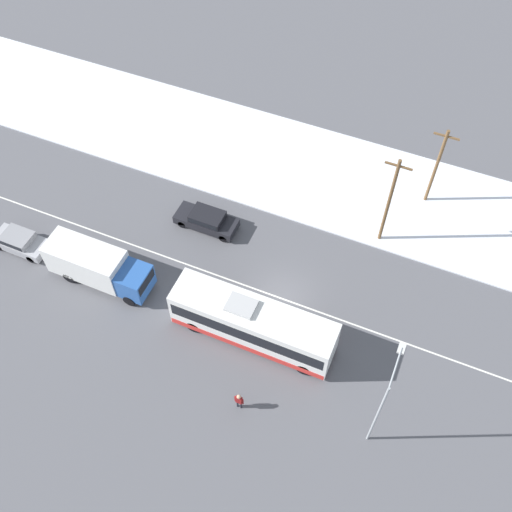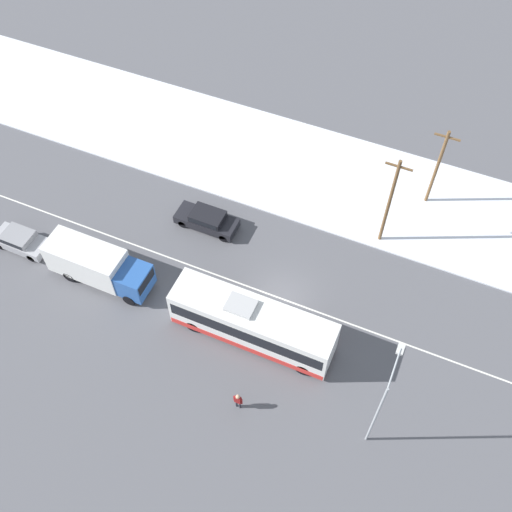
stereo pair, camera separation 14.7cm
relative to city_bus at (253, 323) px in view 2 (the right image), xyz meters
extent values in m
plane|color=#56565B|center=(0.59, 3.39, -1.66)|extent=(120.00, 120.00, 0.00)
cube|color=silver|center=(0.59, 15.23, -1.60)|extent=(80.00, 10.33, 0.12)
cube|color=silver|center=(0.59, 3.39, -1.65)|extent=(60.00, 0.12, 0.00)
cube|color=white|center=(0.00, 0.00, 0.06)|extent=(10.64, 2.55, 2.88)
cube|color=black|center=(0.00, 0.00, 0.40)|extent=(10.21, 2.57, 1.09)
cube|color=red|center=(0.00, 0.00, -1.12)|extent=(10.53, 2.57, 0.52)
cube|color=#B2B2B2|center=(-0.79, 0.00, 1.62)|extent=(1.80, 1.40, 0.24)
cylinder|color=black|center=(3.92, -1.14, -1.16)|extent=(1.00, 0.28, 1.00)
cylinder|color=black|center=(3.92, 1.13, -1.16)|extent=(1.00, 0.28, 1.00)
cylinder|color=black|center=(-3.72, -1.14, -1.16)|extent=(1.00, 0.28, 1.00)
cylinder|color=black|center=(-3.72, 1.13, -1.16)|extent=(1.00, 0.28, 1.00)
cube|color=silver|center=(-12.25, -0.02, 0.05)|extent=(5.44, 2.30, 2.41)
cube|color=#2856A3|center=(-8.58, -0.02, -0.22)|extent=(1.90, 2.18, 1.88)
cube|color=black|center=(-7.65, -0.02, 0.16)|extent=(0.06, 1.96, 0.83)
cylinder|color=black|center=(-8.58, -1.04, -1.21)|extent=(0.90, 0.26, 0.90)
cylinder|color=black|center=(-8.58, 1.00, -1.21)|extent=(0.90, 0.26, 0.90)
cylinder|color=black|center=(-13.34, -1.04, -1.21)|extent=(0.90, 0.26, 0.90)
cylinder|color=black|center=(-13.34, 1.00, -1.21)|extent=(0.90, 0.26, 0.90)
cube|color=black|center=(-6.81, 7.10, -1.09)|extent=(4.64, 1.80, 0.68)
cube|color=black|center=(-6.70, 7.10, -0.49)|extent=(2.41, 1.66, 0.52)
cube|color=black|center=(-6.70, 7.10, -0.48)|extent=(2.22, 1.69, 0.42)
cylinder|color=black|center=(-8.43, 6.31, -1.34)|extent=(0.64, 0.22, 0.64)
cylinder|color=black|center=(-8.43, 7.89, -1.34)|extent=(0.64, 0.22, 0.64)
cylinder|color=black|center=(-5.10, 6.31, -1.34)|extent=(0.64, 0.22, 0.64)
cylinder|color=black|center=(-5.10, 7.89, -1.34)|extent=(0.64, 0.22, 0.64)
cube|color=#9E9EA3|center=(-18.15, 0.06, -1.10)|extent=(4.05, 1.80, 0.66)
cube|color=gray|center=(-18.25, 0.06, -0.52)|extent=(2.11, 1.66, 0.50)
cube|color=black|center=(-18.25, 0.06, -0.51)|extent=(1.94, 1.69, 0.40)
cylinder|color=black|center=(-16.82, -0.73, -1.34)|extent=(0.64, 0.22, 0.64)
cylinder|color=black|center=(-16.82, 0.85, -1.34)|extent=(0.64, 0.22, 0.64)
cylinder|color=black|center=(-19.57, -0.73, -1.34)|extent=(0.64, 0.22, 0.64)
cylinder|color=black|center=(-19.57, 0.85, -1.34)|extent=(0.64, 0.22, 0.64)
cylinder|color=#23232D|center=(1.04, -4.78, -1.28)|extent=(0.11, 0.11, 0.75)
cylinder|color=#23232D|center=(1.26, -4.78, -1.28)|extent=(0.11, 0.11, 0.75)
cube|color=maroon|center=(1.15, -4.78, -0.59)|extent=(0.39, 0.21, 0.62)
sphere|color=tan|center=(1.15, -4.78, -0.15)|extent=(0.26, 0.26, 0.26)
cylinder|color=maroon|center=(0.90, -4.78, -0.62)|extent=(0.10, 0.10, 0.59)
cylinder|color=maroon|center=(1.40, -4.78, -0.62)|extent=(0.10, 0.10, 0.59)
cylinder|color=#9EA3A8|center=(8.83, -3.60, 1.95)|extent=(0.14, 0.14, 7.21)
cylinder|color=#9EA3A8|center=(8.83, -2.36, 5.40)|extent=(0.10, 2.47, 0.10)
cube|color=silver|center=(8.83, -1.13, 5.33)|extent=(0.36, 0.60, 0.16)
cylinder|color=brown|center=(5.29, 10.96, 2.35)|extent=(0.24, 0.24, 8.02)
cube|color=brown|center=(5.29, 10.96, 5.86)|extent=(1.80, 0.12, 0.12)
cylinder|color=brown|center=(7.47, 15.97, 1.87)|extent=(0.24, 0.24, 7.05)
cube|color=brown|center=(7.47, 15.97, 4.90)|extent=(1.80, 0.12, 0.12)
camera|label=1|loc=(7.53, -17.13, 33.01)|focal=42.00mm
camera|label=2|loc=(7.67, -17.07, 33.01)|focal=42.00mm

